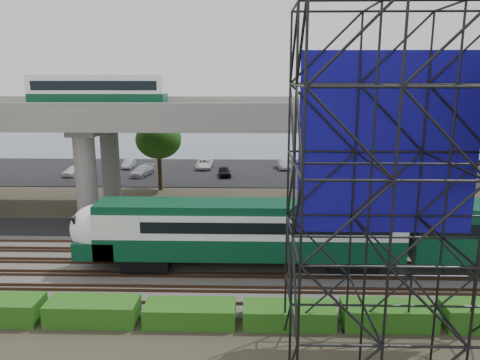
{
  "coord_description": "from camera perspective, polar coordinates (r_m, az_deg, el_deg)",
  "views": [
    {
      "loc": [
        4.1,
        -25.96,
        12.35
      ],
      "look_at": [
        3.27,
        6.0,
        5.19
      ],
      "focal_mm": 35.0,
      "sensor_mm": 36.0,
      "label": 1
    }
  ],
  "objects": [
    {
      "name": "parking_lot",
      "position": [
        61.35,
        -2.38,
        1.03
      ],
      "size": [
        90.0,
        18.0,
        0.08
      ],
      "primitive_type": "cube",
      "color": "black",
      "rests_on": "ground"
    },
    {
      "name": "overpass",
      "position": [
        42.44,
        -5.06,
        6.98
      ],
      "size": [
        80.0,
        12.0,
        12.4
      ],
      "color": "#9E9B93",
      "rests_on": "ground"
    },
    {
      "name": "harbor_water",
      "position": [
        82.98,
        -1.37,
        4.06
      ],
      "size": [
        140.0,
        40.0,
        0.03
      ],
      "primitive_type": "cube",
      "color": "#43576F",
      "rests_on": "ground"
    },
    {
      "name": "suv",
      "position": [
        38.95,
        -10.4,
        -4.99
      ],
      "size": [
        4.94,
        3.63,
        1.25
      ],
      "primitive_type": "imported",
      "rotation": [
        0.0,
        0.0,
        1.96
      ],
      "color": "black",
      "rests_on": "service_road"
    },
    {
      "name": "rail_tracks",
      "position": [
        30.73,
        -6.42,
        -10.59
      ],
      "size": [
        90.0,
        9.52,
        0.16
      ],
      "color": "#472D1E",
      "rests_on": "ballast_bed"
    },
    {
      "name": "trees",
      "position": [
        43.56,
        -10.17,
        3.47
      ],
      "size": [
        40.94,
        16.94,
        7.69
      ],
      "color": "#382314",
      "rests_on": "ground"
    },
    {
      "name": "scaffold_tower",
      "position": [
        19.62,
        19.79,
        -2.52
      ],
      "size": [
        9.36,
        6.36,
        15.0
      ],
      "color": "black",
      "rests_on": "ground"
    },
    {
      "name": "ground",
      "position": [
        29.04,
        -6.95,
        -12.65
      ],
      "size": [
        140.0,
        140.0,
        0.0
      ],
      "primitive_type": "plane",
      "color": "#474233",
      "rests_on": "ground"
    },
    {
      "name": "parked_cars",
      "position": [
        60.68,
        -1.83,
        1.54
      ],
      "size": [
        37.48,
        9.55,
        1.29
      ],
      "color": "white",
      "rests_on": "parking_lot"
    },
    {
      "name": "hedge_strip",
      "position": [
        24.85,
        -6.08,
        -15.77
      ],
      "size": [
        34.6,
        1.8,
        1.2
      ],
      "color": "#1D4F12",
      "rests_on": "ground"
    },
    {
      "name": "service_road",
      "position": [
        38.7,
        -4.7,
        -5.97
      ],
      "size": [
        90.0,
        5.0,
        0.08
      ],
      "primitive_type": "cube",
      "color": "black",
      "rests_on": "ground"
    },
    {
      "name": "commuter_train",
      "position": [
        29.58,
        5.21,
        -6.1
      ],
      "size": [
        29.3,
        3.06,
        4.3
      ],
      "color": "black",
      "rests_on": "rail_tracks"
    },
    {
      "name": "ballast_bed",
      "position": [
        30.8,
        -6.41,
        -10.9
      ],
      "size": [
        90.0,
        12.0,
        0.2
      ],
      "primitive_type": "cube",
      "color": "slate",
      "rests_on": "ground"
    }
  ]
}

